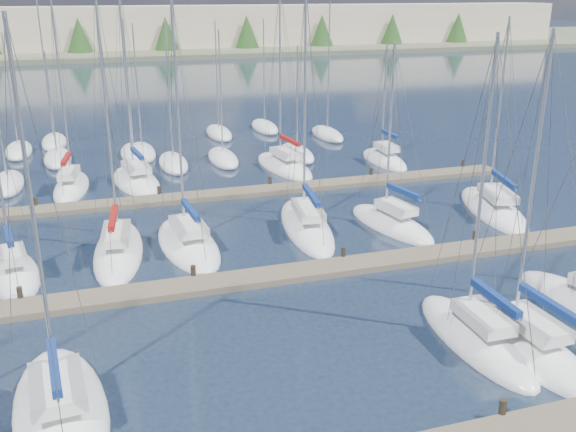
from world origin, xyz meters
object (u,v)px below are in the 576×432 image
object	(u,v)px
sailboat_i	(118,251)
sailboat_h	(14,274)
sailboat_j	(188,243)
sailboat_p	(284,166)
sailboat_q	(384,160)
sailboat_l	(391,224)
sailboat_c	(60,410)
sailboat_k	(306,226)
sailboat_e	(524,345)
sailboat_d	(475,338)
sailboat_o	(136,181)
sailboat_n	(71,187)
sailboat_m	(493,209)

from	to	relation	value
sailboat_i	sailboat_h	bearing A→B (deg)	-156.58
sailboat_j	sailboat_p	size ratio (longest dim) A/B	0.97
sailboat_i	sailboat_q	xyz separation A→B (m)	(22.52, 13.58, -0.02)
sailboat_l	sailboat_c	bearing A→B (deg)	-155.62
sailboat_k	sailboat_p	world-z (taller)	sailboat_k
sailboat_e	sailboat_k	distance (m)	16.06
sailboat_i	sailboat_j	bearing A→B (deg)	5.82
sailboat_j	sailboat_k	xyz separation A→B (m)	(7.29, 0.64, 0.01)
sailboat_l	sailboat_d	world-z (taller)	sailboat_d
sailboat_o	sailboat_q	world-z (taller)	sailboat_o
sailboat_i	sailboat_c	xyz separation A→B (m)	(-2.79, -13.82, -0.01)
sailboat_n	sailboat_d	size ratio (longest dim) A/B	1.06
sailboat_h	sailboat_p	distance (m)	24.80
sailboat_d	sailboat_l	bearing A→B (deg)	79.24
sailboat_m	sailboat_k	bearing A→B (deg)	-169.19
sailboat_n	sailboat_k	bearing A→B (deg)	-35.78
sailboat_l	sailboat_m	bearing A→B (deg)	-6.46
sailboat_k	sailboat_n	bearing A→B (deg)	144.71
sailboat_d	sailboat_n	bearing A→B (deg)	121.22
sailboat_n	sailboat_m	bearing A→B (deg)	-19.75
sailboat_k	sailboat_p	bearing A→B (deg)	86.09
sailboat_h	sailboat_d	distance (m)	22.35
sailboat_i	sailboat_q	bearing A→B (deg)	37.76
sailboat_i	sailboat_o	distance (m)	13.68
sailboat_c	sailboat_q	bearing A→B (deg)	42.34
sailboat_l	sailboat_n	size ratio (longest dim) A/B	0.84
sailboat_e	sailboat_j	bearing A→B (deg)	124.67
sailboat_p	sailboat_o	bearing A→B (deg)	177.09
sailboat_k	sailboat_p	distance (m)	13.95
sailboat_j	sailboat_p	xyz separation A→B (m)	(10.11, 14.30, 0.00)
sailboat_l	sailboat_i	xyz separation A→B (m)	(-16.17, 0.63, 0.01)
sailboat_h	sailboat_d	xyz separation A→B (m)	(18.58, -12.41, 0.00)
sailboat_l	sailboat_d	bearing A→B (deg)	-112.19
sailboat_i	sailboat_p	distance (m)	19.92
sailboat_h	sailboat_l	bearing A→B (deg)	-6.68
sailboat_c	sailboat_p	bearing A→B (deg)	54.30
sailboat_k	sailboat_m	bearing A→B (deg)	4.66
sailboat_m	sailboat_c	size ratio (longest dim) A/B	0.93
sailboat_p	sailboat_e	bearing A→B (deg)	-94.38
sailboat_o	sailboat_d	size ratio (longest dim) A/B	1.18
sailboat_p	sailboat_h	bearing A→B (deg)	-146.86
sailboat_m	sailboat_q	bearing A→B (deg)	109.01
sailboat_h	sailboat_o	distance (m)	16.76
sailboat_k	sailboat_i	bearing A→B (deg)	-169.25
sailboat_i	sailboat_q	size ratio (longest dim) A/B	1.43
sailboat_o	sailboat_q	bearing A→B (deg)	-7.62
sailboat_j	sailboat_l	bearing A→B (deg)	-6.47
sailboat_p	sailboat_o	distance (m)	11.81
sailboat_k	sailboat_c	bearing A→B (deg)	-126.21
sailboat_k	sailboat_q	bearing A→B (deg)	56.46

